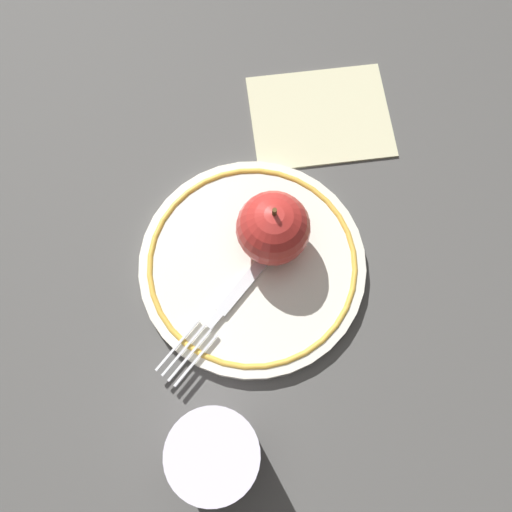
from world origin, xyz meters
TOP-DOWN VIEW (x-y plane):
  - ground_plane at (0.00, 0.00)m, footprint 2.00×2.00m
  - plate at (0.01, 0.02)m, footprint 0.24×0.24m
  - apple_red_whole at (-0.01, 0.04)m, footprint 0.07×0.07m
  - fork at (0.05, -0.01)m, footprint 0.14×0.15m
  - drinking_glass at (0.19, -0.04)m, footprint 0.08×0.08m
  - napkin_folded at (-0.17, 0.12)m, footprint 0.13×0.16m

SIDE VIEW (x-z plane):
  - ground_plane at x=0.00m, z-range 0.00..0.00m
  - napkin_folded at x=-0.17m, z-range 0.00..0.01m
  - plate at x=0.01m, z-range 0.00..0.02m
  - fork at x=0.05m, z-range 0.02..0.02m
  - drinking_glass at x=0.19m, z-range 0.00..0.09m
  - apple_red_whole at x=-0.01m, z-range 0.01..0.10m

